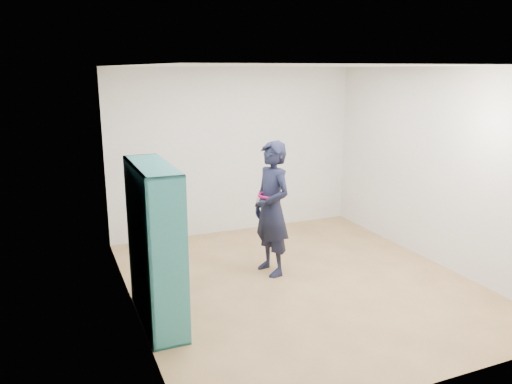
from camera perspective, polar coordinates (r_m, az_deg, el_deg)
name	(u,v)px	position (r m, az deg, el deg)	size (l,w,h in m)	color
floor	(300,282)	(6.29, 5.04, -10.23)	(4.50, 4.50, 0.00)	olive
ceiling	(305,66)	(5.74, 5.61, 14.17)	(4.50, 4.50, 0.00)	white
wall_left	(129,196)	(5.26, -14.28, -0.47)	(0.02, 4.50, 2.60)	beige
wall_right	(436,167)	(7.04, 19.86, 2.70)	(0.02, 4.50, 2.60)	beige
wall_back	(235,151)	(7.90, -2.40, 4.67)	(4.00, 0.02, 2.60)	beige
wall_front	(440,238)	(4.11, 20.26, -4.95)	(4.00, 0.02, 2.60)	beige
bookshelf	(153,248)	(5.20, -11.73, -6.25)	(0.36, 1.25, 1.66)	#287E72
person	(272,209)	(6.28, 1.82, -1.90)	(0.51, 0.68, 1.71)	black
smartphone	(259,200)	(6.25, 0.29, -0.90)	(0.03, 0.10, 0.13)	silver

